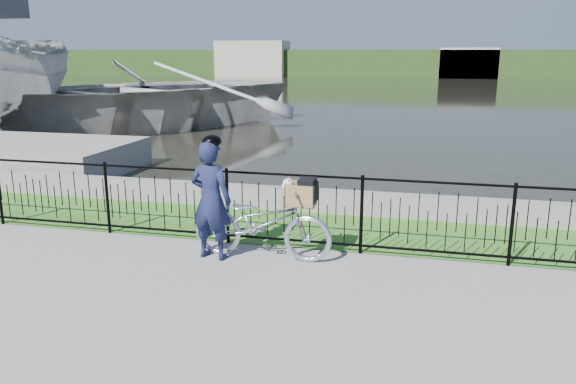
# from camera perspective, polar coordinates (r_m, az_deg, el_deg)

# --- Properties ---
(ground) EXTENTS (120.00, 120.00, 0.00)m
(ground) POSITION_cam_1_polar(r_m,az_deg,el_deg) (6.88, -2.64, -10.06)
(ground) COLOR gray
(ground) RESTS_ON ground
(grass_strip) EXTENTS (60.00, 2.00, 0.01)m
(grass_strip) POSITION_cam_1_polar(r_m,az_deg,el_deg) (9.24, 1.88, -3.62)
(grass_strip) COLOR #3A7223
(grass_strip) RESTS_ON ground
(water) EXTENTS (120.00, 120.00, 0.00)m
(water) POSITION_cam_1_polar(r_m,az_deg,el_deg) (39.17, 11.17, 9.71)
(water) COLOR black
(water) RESTS_ON ground
(quay_wall) EXTENTS (60.00, 0.30, 0.40)m
(quay_wall) POSITION_cam_1_polar(r_m,az_deg,el_deg) (10.13, 3.04, -0.88)
(quay_wall) COLOR gray
(quay_wall) RESTS_ON ground
(fence) EXTENTS (14.00, 0.06, 1.15)m
(fence) POSITION_cam_1_polar(r_m,az_deg,el_deg) (8.14, 0.46, -1.87)
(fence) COLOR black
(fence) RESTS_ON ground
(far_treeline) EXTENTS (120.00, 6.00, 3.00)m
(far_treeline) POSITION_cam_1_polar(r_m,az_deg,el_deg) (66.06, 12.41, 12.63)
(far_treeline) COLOR #28431A
(far_treeline) RESTS_ON ground
(far_building_left) EXTENTS (8.00, 4.00, 4.00)m
(far_building_left) POSITION_cam_1_polar(r_m,az_deg,el_deg) (67.02, -3.61, 13.37)
(far_building_left) COLOR #B1A38E
(far_building_left) RESTS_ON ground
(far_building_right) EXTENTS (6.00, 3.00, 3.20)m
(far_building_right) POSITION_cam_1_polar(r_m,az_deg,el_deg) (64.67, 17.82, 12.36)
(far_building_right) COLOR #B1A38E
(far_building_right) RESTS_ON ground
(bicycle_rig) EXTENTS (1.96, 0.68, 1.19)m
(bicycle_rig) POSITION_cam_1_polar(r_m,az_deg,el_deg) (7.77, -2.55, -3.04)
(bicycle_rig) COLOR #B7BDC4
(bicycle_rig) RESTS_ON ground
(cyclist) EXTENTS (0.66, 0.49, 1.73)m
(cyclist) POSITION_cam_1_polar(r_m,az_deg,el_deg) (7.76, -7.83, -0.64)
(cyclist) COLOR #151A3A
(cyclist) RESTS_ON ground
(boat_far) EXTENTS (13.53, 14.68, 2.48)m
(boat_far) POSITION_cam_1_polar(r_m,az_deg,el_deg) (22.11, -14.75, 9.55)
(boat_far) COLOR #A9A9A9
(boat_far) RESTS_ON water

